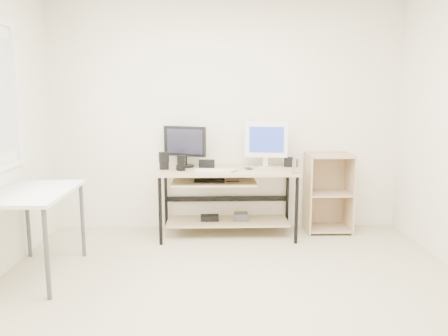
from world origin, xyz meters
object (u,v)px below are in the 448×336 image
at_px(shelf_unit, 327,192).
at_px(desk, 225,188).
at_px(black_monitor, 185,144).
at_px(white_imac, 266,141).
at_px(side_table, 34,200).
at_px(audio_controller, 181,163).

bearing_deg(shelf_unit, desk, -172.23).
distance_m(black_monitor, white_imac, 0.91).
height_order(desk, side_table, same).
distance_m(white_imac, audio_controller, 0.99).
distance_m(shelf_unit, audio_controller, 1.71).
height_order(desk, black_monitor, black_monitor).
height_order(shelf_unit, white_imac, white_imac).
xyz_separation_m(desk, white_imac, (0.46, 0.16, 0.51)).
bearing_deg(side_table, desk, 32.65).
distance_m(side_table, white_imac, 2.47).
bearing_deg(desk, shelf_unit, 7.77).
xyz_separation_m(desk, black_monitor, (-0.45, 0.17, 0.47)).
bearing_deg(side_table, white_imac, 29.90).
bearing_deg(side_table, black_monitor, 45.49).
distance_m(side_table, black_monitor, 1.75).
xyz_separation_m(desk, audio_controller, (-0.47, -0.09, 0.29)).
height_order(desk, audio_controller, audio_controller).
xyz_separation_m(shelf_unit, audio_controller, (-1.65, -0.25, 0.38)).
bearing_deg(shelf_unit, white_imac, -179.74).
relative_size(side_table, audio_controller, 6.01).
distance_m(desk, black_monitor, 0.67).
bearing_deg(shelf_unit, side_table, -156.67).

